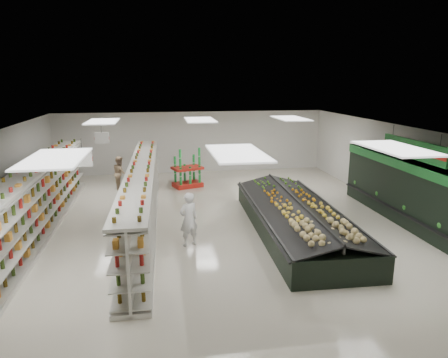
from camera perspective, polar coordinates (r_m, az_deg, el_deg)
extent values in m
plane|color=beige|center=(13.90, -1.47, -6.25)|extent=(16.00, 16.00, 0.00)
cube|color=white|center=(13.14, -1.56, 6.96)|extent=(14.00, 16.00, 0.02)
cube|color=silver|center=(21.24, -4.54, 5.25)|extent=(14.00, 0.02, 3.20)
cube|color=silver|center=(6.14, 9.50, -17.68)|extent=(14.00, 0.02, 3.20)
cube|color=silver|center=(15.95, 24.24, 1.15)|extent=(0.02, 16.00, 3.20)
cube|color=black|center=(14.62, 25.77, -2.12)|extent=(0.80, 8.00, 2.20)
cube|color=#1E702C|center=(14.40, 26.10, 1.51)|extent=(0.85, 8.00, 0.30)
cube|color=black|center=(14.63, 24.74, -4.25)|extent=(0.55, 7.80, 0.15)
cube|color=beige|center=(14.47, 25.39, -1.21)|extent=(0.45, 7.70, 0.03)
cube|color=beige|center=(14.41, 25.51, -0.05)|extent=(0.45, 7.70, 0.03)
cube|color=white|center=(11.29, -19.55, 2.69)|extent=(0.50, 0.06, 0.40)
cube|color=red|center=(11.29, -19.55, 2.69)|extent=(0.52, 0.02, 0.12)
cylinder|color=black|center=(11.24, -19.67, 4.18)|extent=(0.01, 0.01, 0.50)
cube|color=white|center=(15.19, -17.05, 5.60)|extent=(0.50, 0.06, 0.40)
cube|color=red|center=(15.19, -17.05, 5.60)|extent=(0.52, 0.02, 0.12)
cylinder|color=black|center=(15.15, -17.13, 6.72)|extent=(0.01, 0.01, 0.50)
cube|color=#1E702C|center=(14.14, 25.43, 3.86)|extent=(0.10, 3.20, 0.60)
cube|color=red|center=(14.10, 25.23, 3.86)|extent=(0.03, 3.20, 0.18)
cylinder|color=black|center=(13.13, 28.56, 4.60)|extent=(0.01, 0.01, 0.50)
cylinder|color=black|center=(15.07, 23.02, 6.19)|extent=(0.01, 0.01, 0.50)
cube|color=silver|center=(13.96, -25.13, -7.26)|extent=(1.00, 12.37, 0.12)
cube|color=silver|center=(13.66, -25.55, -3.46)|extent=(0.13, 12.37, 2.06)
cube|color=silver|center=(13.41, -26.03, 0.92)|extent=(1.00, 12.37, 0.08)
cube|color=beige|center=(13.99, -26.13, -6.79)|extent=(0.53, 12.27, 0.03)
cube|color=beige|center=(13.84, -26.32, -5.04)|extent=(0.53, 12.27, 0.03)
cube|color=beige|center=(13.72, -26.53, -3.26)|extent=(0.53, 12.27, 0.03)
cube|color=beige|center=(13.60, -26.73, -1.44)|extent=(0.53, 12.27, 0.03)
cube|color=beige|center=(13.50, -26.94, 0.41)|extent=(0.53, 12.27, 0.03)
cube|color=beige|center=(13.86, -24.23, -6.78)|extent=(0.53, 12.27, 0.03)
cube|color=beige|center=(13.71, -24.42, -5.01)|extent=(0.53, 12.27, 0.03)
cube|color=beige|center=(13.58, -24.61, -3.21)|extent=(0.53, 12.27, 0.03)
cube|color=beige|center=(13.47, -24.80, -1.37)|extent=(0.53, 12.27, 0.03)
cube|color=beige|center=(13.37, -25.00, 0.49)|extent=(0.53, 12.27, 0.03)
cube|color=silver|center=(14.07, -11.36, -6.02)|extent=(1.08, 11.54, 0.12)
cube|color=silver|center=(13.80, -11.54, -2.49)|extent=(0.28, 11.53, 1.92)
cube|color=silver|center=(13.55, -11.74, 1.57)|extent=(1.08, 11.54, 0.08)
cube|color=beige|center=(14.05, -12.29, -5.60)|extent=(0.64, 11.44, 0.03)
cube|color=beige|center=(13.92, -12.38, -3.97)|extent=(0.64, 11.44, 0.03)
cube|color=beige|center=(13.80, -12.47, -2.31)|extent=(0.64, 11.44, 0.03)
cube|color=beige|center=(13.69, -12.56, -0.62)|extent=(0.64, 11.44, 0.03)
cube|color=beige|center=(13.59, -12.65, 1.10)|extent=(0.64, 11.44, 0.03)
cube|color=beige|center=(14.02, -10.48, -5.55)|extent=(0.64, 11.44, 0.03)
cube|color=beige|center=(13.89, -10.56, -3.91)|extent=(0.64, 11.44, 0.03)
cube|color=beige|center=(13.77, -10.63, -2.25)|extent=(0.64, 11.44, 0.03)
cube|color=beige|center=(13.66, -10.71, -0.55)|extent=(0.64, 11.44, 0.03)
cube|color=beige|center=(13.56, -10.79, 1.17)|extent=(0.64, 11.44, 0.03)
cube|color=black|center=(13.18, 10.25, -5.92)|extent=(2.78, 7.45, 0.74)
cube|color=#262626|center=(12.74, 5.07, -4.59)|extent=(0.32, 7.36, 0.06)
cube|color=#262626|center=(13.47, 15.28, -4.02)|extent=(0.32, 7.36, 0.06)
cube|color=black|center=(12.84, 7.54, -4.02)|extent=(1.61, 7.30, 0.38)
cube|color=black|center=(13.23, 13.05, -3.72)|extent=(1.61, 7.30, 0.38)
cube|color=#262626|center=(12.99, 10.36, -3.43)|extent=(0.31, 7.26, 0.26)
cube|color=red|center=(18.52, -5.21, -0.79)|extent=(1.46, 1.20, 0.21)
cube|color=red|center=(18.33, -5.27, 1.58)|extent=(1.52, 1.27, 0.10)
imported|color=white|center=(11.84, -5.09, -5.75)|extent=(0.71, 0.61, 1.64)
imported|color=#9A895E|center=(18.45, -14.63, 0.85)|extent=(0.60, 0.82, 1.51)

